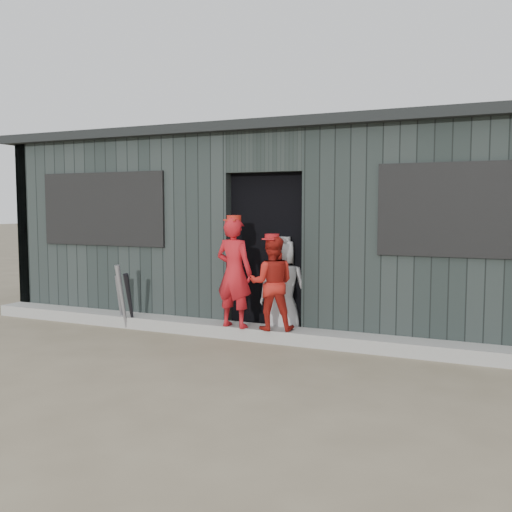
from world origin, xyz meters
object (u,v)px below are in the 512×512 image
at_px(player_red_right, 272,283).
at_px(bat_right, 130,301).
at_px(bat_mid, 120,301).
at_px(dugout, 304,227).
at_px(player_grey_back, 283,288).
at_px(player_red_left, 234,273).
at_px(bat_left, 122,297).

bearing_deg(player_red_right, bat_right, -14.39).
xyz_separation_m(bat_right, player_red_right, (1.91, 0.14, 0.32)).
height_order(bat_mid, dugout, dugout).
relative_size(player_red_right, dugout, 0.13).
bearing_deg(dugout, bat_mid, -136.98).
height_order(bat_mid, player_grey_back, player_grey_back).
relative_size(player_red_left, player_red_right, 1.19).
relative_size(bat_left, bat_mid, 1.24).
distance_m(player_red_left, dugout, 1.90).
bearing_deg(player_red_left, player_red_right, -166.70).
bearing_deg(bat_left, bat_right, 4.35).
xyz_separation_m(player_red_right, dugout, (-0.23, 1.77, 0.59)).
bearing_deg(player_red_left, bat_left, 11.34).
relative_size(bat_left, dugout, 0.10).
xyz_separation_m(bat_mid, bat_right, (0.25, -0.12, 0.03)).
distance_m(player_red_left, player_grey_back, 0.65).
relative_size(bat_right, player_red_left, 0.59).
xyz_separation_m(bat_mid, player_red_right, (2.16, 0.02, 0.35)).
distance_m(bat_left, player_red_right, 2.05).
height_order(player_grey_back, dugout, dugout).
height_order(bat_left, player_red_right, player_red_right).
distance_m(bat_mid, bat_right, 0.28).
relative_size(bat_left, bat_right, 1.10).
distance_m(player_grey_back, dugout, 1.60).
xyz_separation_m(bat_left, player_grey_back, (2.03, 0.51, 0.17)).
height_order(player_red_right, dugout, dugout).
xyz_separation_m(player_grey_back, dugout, (-0.24, 1.42, 0.69)).
distance_m(bat_mid, dugout, 2.79).
bearing_deg(bat_left, player_red_right, 4.27).
bearing_deg(player_red_right, bat_mid, -18.16).
xyz_separation_m(player_red_left, player_grey_back, (0.47, 0.40, -0.21)).
bearing_deg(player_grey_back, bat_right, -3.34).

